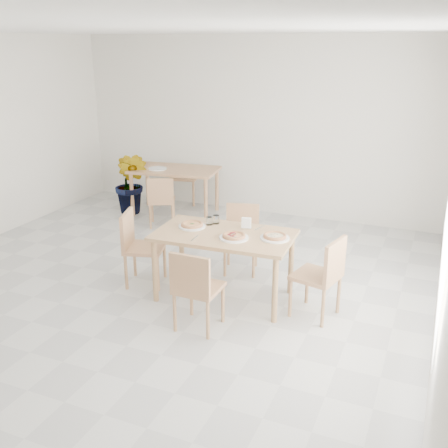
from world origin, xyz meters
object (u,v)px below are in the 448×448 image
at_px(chair_west, 138,243).
at_px(chair_back_s, 161,198).
at_px(chair_back_n, 186,172).
at_px(plate_mushroom, 275,238).
at_px(tumbler_b, 209,221).
at_px(plate_empty, 157,169).
at_px(napkin_holder, 246,224).
at_px(plate_pepperoni, 234,238).
at_px(potted_plant, 132,183).
at_px(chair_north, 242,233).
at_px(chair_east, 324,272).
at_px(pizza_margherita, 192,224).
at_px(main_table, 224,241).
at_px(pizza_mushroom, 275,236).
at_px(plate_margherita, 192,226).
at_px(second_table, 175,174).
at_px(chair_south, 195,285).
at_px(tumbler_a, 216,219).
at_px(pizza_pepperoni, 234,236).

relative_size(chair_west, chair_back_s, 1.10).
bearing_deg(chair_back_n, plate_mushroom, -62.95).
bearing_deg(tumbler_b, plate_empty, 131.75).
bearing_deg(napkin_holder, plate_pepperoni, -103.24).
height_order(tumbler_b, plate_empty, tumbler_b).
bearing_deg(chair_back_n, chair_back_s, -91.74).
height_order(napkin_holder, potted_plant, potted_plant).
bearing_deg(chair_north, plate_empty, 128.10).
relative_size(plate_mushroom, tumbler_b, 3.33).
relative_size(chair_north, chair_east, 0.94).
bearing_deg(potted_plant, pizza_margherita, -44.39).
relative_size(plate_empty, potted_plant, 0.29).
bearing_deg(main_table, chair_west, -179.74).
xyz_separation_m(tumbler_b, plate_empty, (-1.89, 2.11, -0.04)).
bearing_deg(pizza_mushroom, plate_margherita, -179.14).
relative_size(tumbler_b, chair_back_n, 0.10).
xyz_separation_m(plate_pepperoni, second_table, (-2.07, 2.54, -0.10)).
distance_m(main_table, chair_west, 1.07).
xyz_separation_m(plate_pepperoni, napkin_holder, (0.01, 0.33, 0.05)).
height_order(pizza_margherita, plate_empty, pizza_margherita).
bearing_deg(plate_pepperoni, tumbler_b, 145.00).
bearing_deg(potted_plant, plate_mushroom, -33.95).
height_order(chair_north, plate_mushroom, chair_north).
bearing_deg(chair_south, second_table, -58.27).
height_order(chair_east, pizza_margherita, chair_east).
xyz_separation_m(chair_north, tumbler_a, (-0.11, -0.52, 0.32)).
distance_m(plate_mushroom, potted_plant, 3.73).
relative_size(plate_pepperoni, pizza_mushroom, 1.05).
relative_size(main_table, napkin_holder, 12.02).
relative_size(chair_north, potted_plant, 0.80).
bearing_deg(tumbler_b, chair_north, 75.20).
bearing_deg(main_table, pizza_pepperoni, -35.97).
bearing_deg(chair_east, pizza_pepperoni, -72.24).
xyz_separation_m(chair_west, plate_margherita, (0.65, 0.11, 0.26)).
distance_m(chair_south, pizza_margherita, 0.97).
distance_m(plate_mushroom, pizza_margherita, 0.95).
bearing_deg(potted_plant, chair_south, -48.52).
bearing_deg(second_table, tumbler_a, -60.42).
bearing_deg(tumbler_b, plate_margherita, -134.89).
relative_size(chair_south, pizza_pepperoni, 2.62).
distance_m(chair_north, plate_mushroom, 1.02).
relative_size(chair_west, tumbler_a, 9.25).
bearing_deg(plate_pepperoni, napkin_holder, 87.88).
relative_size(pizza_pepperoni, tumbler_b, 3.46).
height_order(chair_west, chair_back_n, chair_back_n).
bearing_deg(chair_north, tumbler_b, -120.11).
bearing_deg(tumbler_a, chair_back_s, 136.40).
height_order(chair_west, plate_margherita, chair_west).
bearing_deg(main_table, chair_north, 94.30).
bearing_deg(second_table, plate_pepperoni, -59.31).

